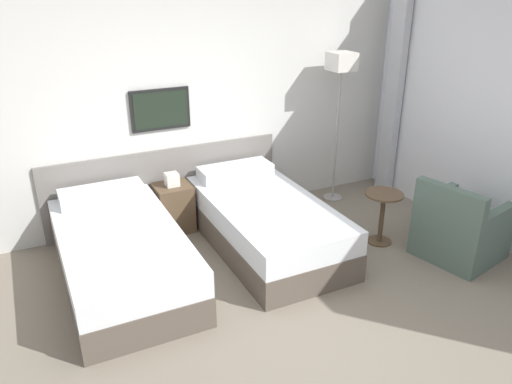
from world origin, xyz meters
The scene contains 8 objects.
ground_plane centered at (0.00, 0.00, 0.00)m, with size 16.00×16.00×0.00m, color slate.
wall_headboard centered at (-0.03, 2.30, 1.30)m, with size 10.00×0.10×2.70m.
bed_near_door centered at (-1.17, 1.24, 0.27)m, with size 1.04×2.01×0.65m.
bed_near_window centered at (0.31, 1.24, 0.27)m, with size 1.04×2.01×0.65m.
nightstand centered at (-0.43, 2.01, 0.28)m, with size 0.38×0.37×0.68m.
floor_lamp centered at (1.66, 1.95, 1.58)m, with size 0.28×0.28×1.83m.
side_table centered at (1.45, 0.77, 0.39)m, with size 0.40×0.40×0.57m.
armchair centered at (1.96, 0.19, 0.28)m, with size 0.86×0.85×0.83m.
Camera 1 is at (-1.81, -2.88, 2.62)m, focal length 35.00 mm.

